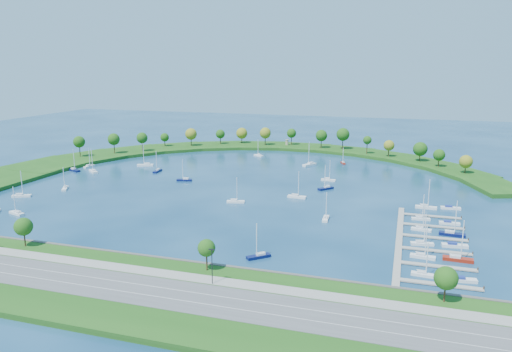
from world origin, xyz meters
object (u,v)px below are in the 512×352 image
(moored_boat_10, at_px, (184,179))
(docked_boat_11, at_px, (450,208))
(moored_boat_2, at_px, (297,196))
(moored_boat_9, at_px, (259,155))
(moored_boat_17, at_px, (259,255))
(moored_boat_4, at_px, (157,170))
(docked_boat_10, at_px, (426,206))
(docked_boat_1, at_px, (462,280))
(docked_boat_6, at_px, (421,228))
(moored_boat_5, at_px, (74,170))
(moored_boat_6, at_px, (65,188))
(docked_boat_2, at_px, (423,255))
(docked_boat_3, at_px, (458,258))
(docked_boat_5, at_px, (454,245))
(moored_boat_7, at_px, (328,179))
(dock_system, at_px, (421,243))
(docked_boat_9, at_px, (449,223))
(docked_boat_4, at_px, (422,243))
(docked_boat_8, at_px, (421,218))
(docked_boat_7, at_px, (452,233))
(moored_boat_18, at_px, (343,162))
(moored_boat_13, at_px, (326,188))
(moored_boat_3, at_px, (89,166))
(moored_boat_12, at_px, (235,201))
(moored_boat_14, at_px, (93,171))
(harbor_tower, at_px, (287,142))
(docked_boat_0, at_px, (424,273))
(moored_boat_11, at_px, (310,164))
(moored_boat_16, at_px, (326,218))
(moored_boat_0, at_px, (17,212))
(moored_boat_15, at_px, (21,195))
(moored_boat_1, at_px, (145,165))

(moored_boat_10, relative_size, docked_boat_11, 1.43)
(moored_boat_2, relative_size, moored_boat_9, 1.10)
(moored_boat_9, distance_m, moored_boat_17, 176.28)
(moored_boat_4, bearing_deg, docked_boat_10, 73.91)
(docked_boat_1, xyz_separation_m, docked_boat_6, (-10.45, 42.46, 0.29))
(moored_boat_5, distance_m, moored_boat_6, 43.57)
(docked_boat_2, bearing_deg, docked_boat_3, 10.06)
(moored_boat_17, relative_size, docked_boat_5, 1.34)
(moored_boat_7, xyz_separation_m, moored_boat_10, (-72.73, -22.91, 0.01))
(docked_boat_1, bearing_deg, docked_boat_6, 95.33)
(dock_system, height_order, docked_boat_9, docked_boat_9)
(moored_boat_6, distance_m, docked_boat_4, 169.19)
(docked_boat_5, xyz_separation_m, docked_boat_8, (-10.44, 27.72, 0.23))
(moored_boat_17, xyz_separation_m, docked_boat_8, (49.95, 56.47, -0.03))
(moored_boat_5, bearing_deg, moored_boat_7, 31.40)
(docked_boat_9, bearing_deg, moored_boat_10, 164.89)
(docked_boat_7, bearing_deg, moored_boat_5, 171.42)
(moored_boat_18, bearing_deg, moored_boat_13, 159.47)
(moored_boat_6, bearing_deg, moored_boat_9, 121.25)
(moored_boat_4, distance_m, docked_boat_3, 177.07)
(moored_boat_3, relative_size, moored_boat_12, 0.96)
(moored_boat_14, bearing_deg, moored_boat_18, -113.42)
(docked_boat_1, relative_size, docked_boat_10, 0.61)
(moored_boat_2, xyz_separation_m, moored_boat_5, (-135.68, 18.32, 0.01))
(harbor_tower, xyz_separation_m, docked_boat_1, (102.41, -207.67, -3.54))
(dock_system, xyz_separation_m, docked_boat_10, (2.61, 44.70, 0.58))
(moored_boat_4, xyz_separation_m, docked_boat_0, (142.91, -103.59, -0.05))
(moored_boat_3, height_order, moored_boat_17, moored_boat_17)
(moored_boat_12, height_order, docked_boat_6, moored_boat_12)
(moored_boat_3, relative_size, moored_boat_11, 0.76)
(moored_boat_5, distance_m, docked_boat_8, 193.20)
(moored_boat_5, bearing_deg, moored_boat_16, 6.64)
(moored_boat_18, xyz_separation_m, docked_boat_6, (44.41, -117.96, 0.02))
(moored_boat_12, bearing_deg, docked_boat_9, -17.21)
(moored_boat_18, height_order, docked_boat_11, moored_boat_18)
(docked_boat_1, distance_m, docked_boat_3, 15.74)
(moored_boat_11, height_order, moored_boat_12, moored_boat_11)
(moored_boat_9, relative_size, docked_boat_9, 1.51)
(moored_boat_0, relative_size, moored_boat_18, 1.21)
(moored_boat_4, height_order, docked_boat_10, docked_boat_10)
(moored_boat_16, bearing_deg, moored_boat_0, 101.03)
(moored_boat_15, height_order, docked_boat_10, docked_boat_10)
(moored_boat_0, bearing_deg, docked_boat_10, -142.69)
(moored_boat_1, distance_m, docked_boat_2, 187.85)
(harbor_tower, xyz_separation_m, moored_boat_15, (-85.05, -171.07, -3.20))
(moored_boat_9, bearing_deg, docked_boat_7, 164.01)
(moored_boat_4, relative_size, moored_boat_15, 0.98)
(moored_boat_4, bearing_deg, moored_boat_12, 49.91)
(moored_boat_14, bearing_deg, moored_boat_4, -120.91)
(docked_boat_9, xyz_separation_m, docked_boat_11, (1.89, 21.94, 0.03))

